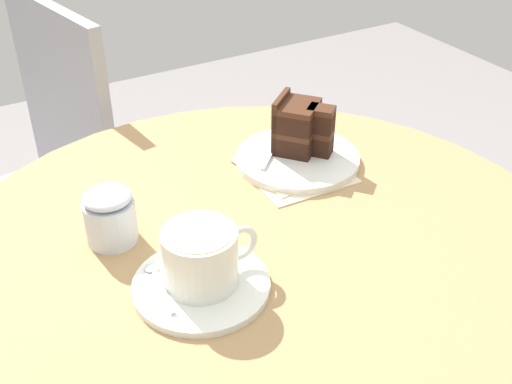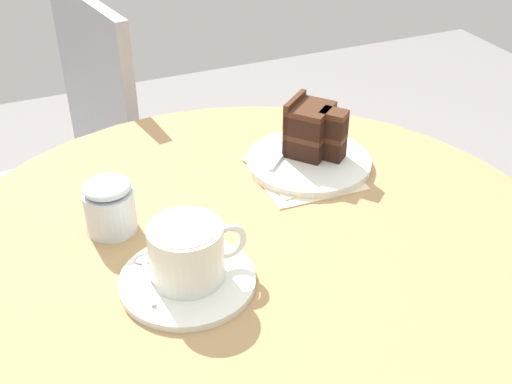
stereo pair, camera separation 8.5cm
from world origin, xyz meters
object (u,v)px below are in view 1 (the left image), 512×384
teaspoon (158,280)px  napkin (293,169)px  fork (278,140)px  sugar_pot (110,216)px  cafe_chair (37,183)px  saucer (201,285)px  cake_plate (297,159)px  cake_slice (300,127)px  coffee_cup (202,256)px

teaspoon → napkin: bearing=-55.9°
fork → sugar_pot: (-0.31, -0.10, 0.02)m
teaspoon → cafe_chair: bearing=8.6°
saucer → cafe_chair: cafe_chair is taller
cake_plate → cake_slice: size_ratio=1.95×
saucer → sugar_pot: sugar_pot is taller
coffee_cup → cake_plate: size_ratio=0.62×
cake_plate → cake_slice: (0.01, 0.01, 0.05)m
saucer → coffee_cup: bearing=32.0°
sugar_pot → cafe_chair: bearing=90.6°
cake_slice → cafe_chair: size_ratio=0.11×
coffee_cup → cake_slice: size_ratio=1.22×
cake_plate → napkin: cake_plate is taller
teaspoon → cake_plate: 0.34m
coffee_cup → fork: size_ratio=1.01×
cake_plate → cafe_chair: (-0.32, 0.48, -0.21)m
teaspoon → fork: 0.37m
coffee_cup → fork: coffee_cup is taller
coffee_cup → napkin: 0.29m
cake_slice → fork: (-0.01, 0.04, -0.04)m
teaspoon → fork: (0.30, 0.21, 0.00)m
saucer → coffee_cup: coffee_cup is taller
napkin → sugar_pot: 0.30m
coffee_cup → cafe_chair: bearing=95.8°
saucer → napkin: saucer is taller
fork → sugar_pot: sugar_pot is taller
cake_slice → cafe_chair: 0.63m
coffee_cup → cake_slice: cake_slice is taller
fork → cafe_chair: bearing=82.0°
saucer → sugar_pot: 0.16m
coffee_cup → napkin: bearing=35.7°
saucer → napkin: size_ratio=0.99×
coffee_cup → fork: 0.35m
fork → napkin: size_ratio=0.72×
saucer → cake_plate: 0.32m
teaspoon → cake_slice: (0.31, 0.17, 0.04)m
fork → cafe_chair: 0.57m
saucer → cake_plate: bearing=36.0°
cafe_chair → sugar_pot: cafe_chair is taller
teaspoon → napkin: size_ratio=0.57×
cafe_chair → sugar_pot: (0.01, -0.53, 0.24)m
cake_plate → teaspoon: bearing=-151.8°
cake_plate → napkin: (-0.02, -0.02, -0.00)m
napkin → sugar_pot: (-0.30, -0.03, 0.04)m
cake_slice → cafe_chair: bearing=125.3°
napkin → cake_slice: bearing=45.3°
coffee_cup → cake_plate: coffee_cup is taller
coffee_cup → teaspoon: size_ratio=1.27×
teaspoon → sugar_pot: sugar_pot is taller
napkin → cafe_chair: 0.61m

